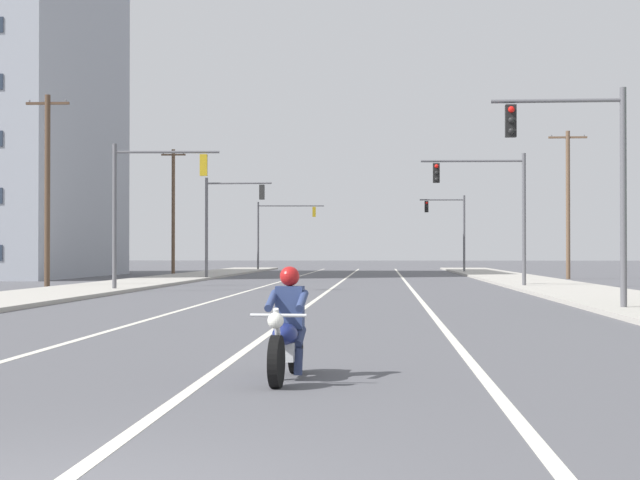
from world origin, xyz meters
TOP-DOWN VIEW (x-y plane):
  - lane_stripe_center at (-0.00, 45.00)m, footprint 0.16×100.00m
  - lane_stripe_left at (-3.41, 45.00)m, footprint 0.16×100.00m
  - lane_stripe_right at (3.61, 45.00)m, footprint 0.16×100.00m
  - sidewalk_kerb_right at (10.25, 40.00)m, footprint 4.40×110.00m
  - sidewalk_kerb_left at (-10.25, 40.00)m, footprint 4.40×110.00m
  - motorcycle_with_rider at (1.06, 6.60)m, footprint 0.70×2.19m
  - traffic_signal_near_right at (7.92, 22.05)m, footprint 3.70×0.37m
  - traffic_signal_near_left at (-7.64, 35.70)m, footprint 4.48×0.53m
  - traffic_signal_mid_right at (7.43, 40.74)m, footprint 4.80×0.43m
  - traffic_signal_mid_left at (-7.24, 55.13)m, footprint 4.10×0.37m
  - traffic_signal_far_right at (7.86, 75.48)m, footprint 3.61×0.43m
  - traffic_signal_far_left at (-7.09, 85.17)m, footprint 6.02×0.64m
  - utility_pole_left_near at (-13.30, 40.23)m, footprint 2.05×0.26m
  - utility_pole_right_far at (13.77, 57.39)m, footprint 2.37×0.26m
  - utility_pole_left_far at (-13.33, 69.22)m, footprint 1.83×0.26m

SIDE VIEW (x-z plane):
  - lane_stripe_center at x=0.00m, z-range 0.00..0.01m
  - lane_stripe_left at x=-3.41m, z-range 0.00..0.01m
  - lane_stripe_right at x=3.61m, z-range 0.00..0.01m
  - sidewalk_kerb_right at x=10.25m, z-range 0.00..0.14m
  - sidewalk_kerb_left at x=-10.25m, z-range 0.00..0.14m
  - motorcycle_with_rider at x=1.06m, z-range -0.14..1.32m
  - traffic_signal_far_right at x=7.86m, z-range 0.92..7.12m
  - traffic_signal_near_right at x=7.92m, z-range 0.92..7.12m
  - traffic_signal_mid_left at x=-7.24m, z-range 0.95..7.15m
  - traffic_signal_near_left at x=-7.64m, z-range 0.97..7.17m
  - traffic_signal_mid_right at x=7.43m, z-range 0.99..7.19m
  - traffic_signal_far_left at x=-7.09m, z-range 1.07..7.27m
  - utility_pole_left_near at x=-13.30m, z-range 0.20..9.21m
  - utility_pole_right_far at x=13.77m, z-range 0.23..9.39m
  - utility_pole_left_far at x=-13.33m, z-range 0.18..9.55m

